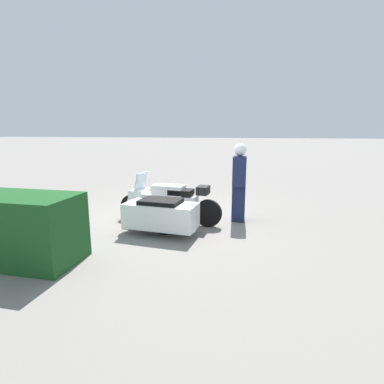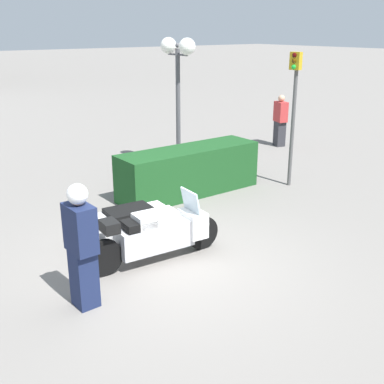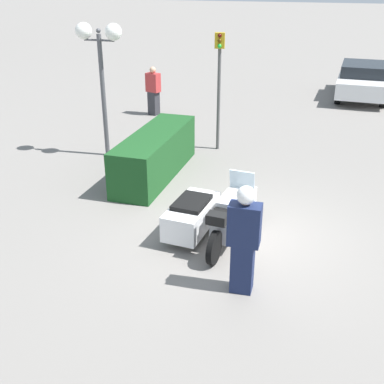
{
  "view_description": "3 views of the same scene",
  "coord_description": "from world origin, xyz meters",
  "views": [
    {
      "loc": [
        -2.13,
        6.61,
        2.09
      ],
      "look_at": [
        -0.8,
        0.64,
        0.83
      ],
      "focal_mm": 28.0,
      "sensor_mm": 36.0,
      "label": 1
    },
    {
      "loc": [
        -4.08,
        -5.93,
        3.74
      ],
      "look_at": [
        0.67,
        0.4,
        1.02
      ],
      "focal_mm": 45.0,
      "sensor_mm": 36.0,
      "label": 2
    },
    {
      "loc": [
        -8.03,
        -1.38,
        4.64
      ],
      "look_at": [
        -0.22,
        1.02,
        0.89
      ],
      "focal_mm": 45.0,
      "sensor_mm": 36.0,
      "label": 3
    }
  ],
  "objects": [
    {
      "name": "ground_plane",
      "position": [
        0.0,
        0.0,
        0.0
      ],
      "size": [
        160.0,
        160.0,
        0.0
      ],
      "primitive_type": "plane",
      "color": "slate"
    },
    {
      "name": "traffic_light_near",
      "position": [
        4.7,
        1.76,
        2.12
      ],
      "size": [
        0.22,
        0.28,
        3.21
      ],
      "rotation": [
        0.0,
        0.0,
        3.31
      ],
      "color": "#4C4C4C",
      "rests_on": "ground"
    },
    {
      "name": "police_motorcycle",
      "position": [
        -0.11,
        0.69,
        0.45
      ],
      "size": [
        2.45,
        1.47,
        1.14
      ],
      "rotation": [
        0.0,
        0.0,
        -0.08
      ],
      "color": "black",
      "rests_on": "ground"
    },
    {
      "name": "officer_rider",
      "position": [
        -1.71,
        -0.27,
        0.96
      ],
      "size": [
        0.31,
        0.5,
        1.81
      ],
      "rotation": [
        0.0,
        0.0,
        -3.11
      ],
      "color": "#192347",
      "rests_on": "ground"
    },
    {
      "name": "twin_lamp_post",
      "position": [
        3.33,
        4.56,
        2.9
      ],
      "size": [
        0.43,
        1.25,
        3.5
      ],
      "color": "#4C4C51",
      "rests_on": "ground"
    },
    {
      "name": "parked_car_background",
      "position": [
        12.43,
        -2.26,
        0.73
      ],
      "size": [
        4.33,
        2.01,
        1.36
      ],
      "rotation": [
        0.0,
        0.0,
        -0.04
      ],
      "color": "silver",
      "rests_on": "ground"
    },
    {
      "name": "pedestrian_bystander",
      "position": [
        7.62,
        4.83,
        0.84
      ],
      "size": [
        0.42,
        0.54,
        1.68
      ],
      "rotation": [
        0.0,
        0.0,
        2.83
      ],
      "color": "#2D2D33",
      "rests_on": "ground"
    },
    {
      "name": "hedge_bush_curbside",
      "position": [
        2.36,
        2.75,
        0.55
      ],
      "size": [
        3.48,
        0.98,
        1.1
      ],
      "primitive_type": "cube",
      "color": "#19471E",
      "rests_on": "ground"
    }
  ]
}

